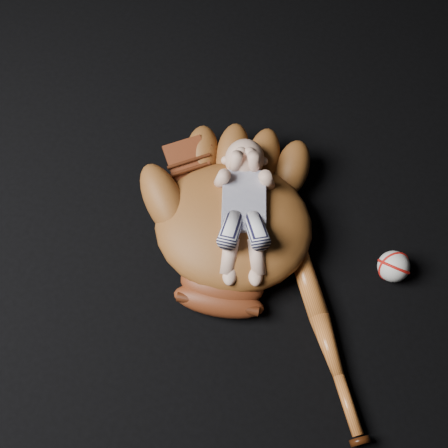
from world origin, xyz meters
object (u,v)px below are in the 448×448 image
object	(u,v)px
newborn_baby	(244,212)
baseball_bat	(323,329)
baseball_glove	(233,221)
baseball	(394,266)

from	to	relation	value
newborn_baby	baseball_bat	xyz separation A→B (m)	(0.22, -0.18, -0.10)
baseball_bat	newborn_baby	bearing A→B (deg)	141.66
baseball_glove	baseball_bat	xyz separation A→B (m)	(0.25, -0.17, -0.06)
baseball_glove	baseball_bat	bearing A→B (deg)	-39.45
baseball_glove	newborn_baby	xyz separation A→B (m)	(0.02, 0.00, 0.05)
baseball	baseball_glove	bearing A→B (deg)	-178.99
baseball_glove	baseball_bat	distance (m)	0.31
baseball	newborn_baby	bearing A→B (deg)	-179.70
baseball_glove	baseball	size ratio (longest dim) A/B	7.11
baseball_glove	newborn_baby	bearing A→B (deg)	8.00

